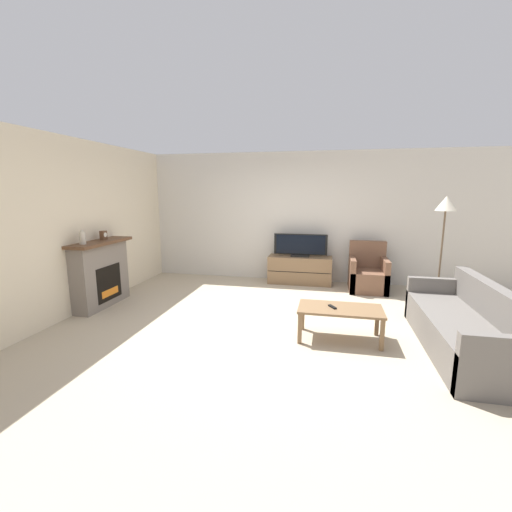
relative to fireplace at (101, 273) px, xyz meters
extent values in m
plane|color=tan|center=(2.86, -0.02, -0.56)|extent=(24.00, 24.00, 0.00)
cube|color=beige|center=(2.86, 2.41, 0.79)|extent=(12.00, 0.06, 2.70)
cube|color=beige|center=(-0.18, -0.02, 0.79)|extent=(0.06, 12.00, 2.70)
cube|color=slate|center=(0.00, 0.00, -0.04)|extent=(0.29, 1.12, 1.05)
cube|color=black|center=(0.15, 0.00, -0.16)|extent=(0.01, 0.62, 0.58)
cube|color=orange|center=(0.15, 0.00, -0.32)|extent=(0.01, 0.43, 0.12)
cube|color=brown|center=(0.03, 0.00, 0.51)|extent=(0.41, 1.24, 0.05)
cylinder|color=beige|center=(0.02, -0.37, 0.63)|extent=(0.09, 0.09, 0.19)
sphere|color=beige|center=(0.02, -0.37, 0.73)|extent=(0.05, 0.05, 0.05)
cube|color=brown|center=(0.02, 0.12, 0.61)|extent=(0.07, 0.11, 0.15)
cylinder|color=white|center=(0.05, 0.12, 0.62)|extent=(0.00, 0.08, 0.08)
cube|color=brown|center=(3.12, 2.12, -0.28)|extent=(1.30, 0.45, 0.57)
cube|color=black|center=(3.12, 1.89, -0.28)|extent=(1.27, 0.01, 0.01)
cube|color=black|center=(3.12, 2.12, 0.03)|extent=(0.38, 0.18, 0.04)
cube|color=black|center=(3.12, 2.12, 0.26)|extent=(1.09, 0.03, 0.43)
cube|color=black|center=(3.12, 2.10, 0.26)|extent=(1.00, 0.01, 0.38)
cube|color=brown|center=(4.45, 1.85, -0.36)|extent=(0.70, 0.76, 0.40)
cube|color=brown|center=(4.45, 2.16, 0.10)|extent=(0.70, 0.14, 0.53)
cube|color=brown|center=(4.15, 1.85, -0.24)|extent=(0.10, 0.76, 0.64)
cube|color=brown|center=(4.75, 1.85, -0.24)|extent=(0.10, 0.76, 0.64)
cube|color=brown|center=(3.86, -0.55, -0.15)|extent=(1.06, 0.54, 0.03)
cube|color=brown|center=(3.37, -0.78, -0.36)|extent=(0.05, 0.05, 0.40)
cube|color=brown|center=(4.35, -0.78, -0.36)|extent=(0.05, 0.05, 0.40)
cube|color=brown|center=(3.37, -0.32, -0.36)|extent=(0.05, 0.05, 0.40)
cube|color=brown|center=(4.35, -0.32, -0.36)|extent=(0.05, 0.05, 0.40)
cube|color=black|center=(3.76, -0.56, -0.13)|extent=(0.11, 0.15, 0.02)
cube|color=#66605B|center=(5.27, -0.58, -0.35)|extent=(0.80, 2.21, 0.42)
cube|color=#66605B|center=(5.59, -0.58, 0.06)|extent=(0.16, 2.21, 0.40)
cube|color=#66605B|center=(5.27, -1.63, -0.24)|extent=(0.80, 0.11, 0.64)
cube|color=#66605B|center=(5.27, 0.47, -0.24)|extent=(0.80, 0.11, 0.64)
cylinder|color=black|center=(5.38, 0.79, -0.55)|extent=(0.30, 0.30, 0.01)
cylinder|color=brown|center=(5.38, 0.79, 0.25)|extent=(0.03, 0.03, 1.59)
cone|color=beige|center=(5.38, 0.79, 1.15)|extent=(0.30, 0.30, 0.22)
camera|label=1|loc=(3.67, -4.86, 1.33)|focal=24.00mm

